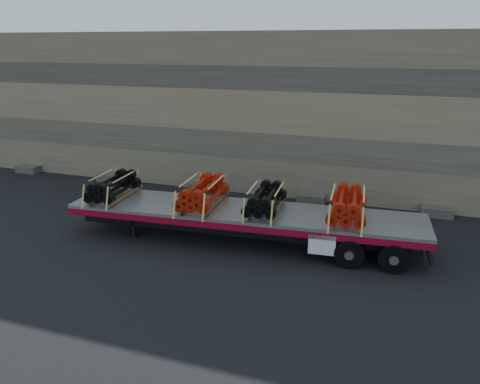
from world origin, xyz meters
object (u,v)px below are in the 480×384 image
Objects in this scene: trailer at (243,226)px; bundle_rear at (347,206)px; bundle_midfront at (202,194)px; bundle_front at (113,187)px; bundle_midrear at (265,200)px.

trailer is 3.54m from bundle_rear.
bundle_midfront is at bearing 180.00° from trailer.
bundle_midrear is (5.55, 0.41, -0.01)m from bundle_front.
bundle_rear is (8.19, 0.61, 0.02)m from bundle_front.
bundle_front is 0.95× the size of bundle_rear.
trailer is 1.24m from bundle_midrear.
bundle_midrear is 0.93× the size of bundle_rear.
trailer is at bearing -180.00° from bundle_rear.
bundle_rear reaches higher than bundle_midrear.
bundle_front is 5.57m from bundle_midrear.
bundle_rear reaches higher than trailer.
trailer is 5.50× the size of bundle_midrear.
bundle_front is 3.38m from bundle_midfront.
bundle_midrear is (0.75, 0.06, 0.98)m from trailer.
trailer is 1.76m from bundle_midfront.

